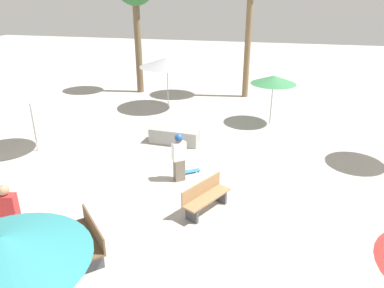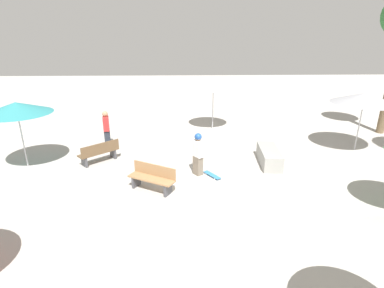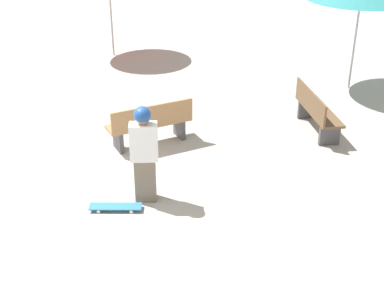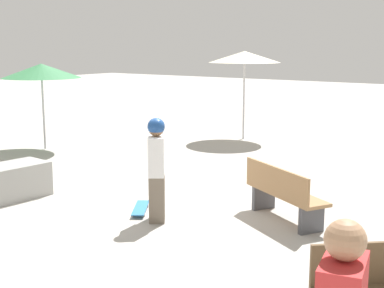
{
  "view_description": "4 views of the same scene",
  "coord_description": "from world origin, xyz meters",
  "px_view_note": "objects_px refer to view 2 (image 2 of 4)",
  "views": [
    {
      "loc": [
        -11.07,
        -1.59,
        5.82
      ],
      "look_at": [
        -0.24,
        0.67,
        1.03
      ],
      "focal_mm": 35.0,
      "sensor_mm": 36.0,
      "label": 1
    },
    {
      "loc": [
        -1.39,
        -8.96,
        4.79
      ],
      "look_at": [
        -1.04,
        0.81,
        1.24
      ],
      "focal_mm": 28.0,
      "sensor_mm": 36.0,
      "label": 2
    },
    {
      "loc": [
        4.69,
        5.56,
        4.6
      ],
      "look_at": [
        -1.41,
        1.45,
        0.86
      ],
      "focal_mm": 50.0,
      "sensor_mm": 36.0,
      "label": 3
    },
    {
      "loc": [
        -5.77,
        6.99,
        2.64
      ],
      "look_at": [
        -1.19,
        0.56,
        1.17
      ],
      "focal_mm": 50.0,
      "sensor_mm": 36.0,
      "label": 4
    }
  ],
  "objects_px": {
    "shade_umbrella_teal": "(16,108)",
    "bystander_watching": "(107,129)",
    "shade_umbrella_grey": "(365,98)",
    "skateboard": "(212,175)",
    "shade_umbrella_white": "(213,86)",
    "skater_main": "(198,153)",
    "bench_near": "(99,153)",
    "concrete_ledge": "(269,157)",
    "bench_far": "(152,178)"
  },
  "relations": [
    {
      "from": "bench_near",
      "to": "bench_far",
      "type": "xyz_separation_m",
      "value": [
        2.3,
        -2.33,
        0.0
      ]
    },
    {
      "from": "bench_near",
      "to": "bystander_watching",
      "type": "xyz_separation_m",
      "value": [
        -0.11,
        1.88,
        0.4
      ]
    },
    {
      "from": "shade_umbrella_teal",
      "to": "bench_near",
      "type": "bearing_deg",
      "value": 5.31
    },
    {
      "from": "skateboard",
      "to": "shade_umbrella_teal",
      "type": "distance_m",
      "value": 7.53
    },
    {
      "from": "skater_main",
      "to": "bench_far",
      "type": "height_order",
      "value": "skater_main"
    },
    {
      "from": "shade_umbrella_grey",
      "to": "shade_umbrella_white",
      "type": "xyz_separation_m",
      "value": [
        -6.03,
        3.44,
        0.02
      ]
    },
    {
      "from": "skateboard",
      "to": "concrete_ledge",
      "type": "bearing_deg",
      "value": 80.73
    },
    {
      "from": "concrete_ledge",
      "to": "shade_umbrella_teal",
      "type": "bearing_deg",
      "value": 179.44
    },
    {
      "from": "skater_main",
      "to": "skateboard",
      "type": "bearing_deg",
      "value": 32.57
    },
    {
      "from": "shade_umbrella_grey",
      "to": "shade_umbrella_white",
      "type": "distance_m",
      "value": 6.94
    },
    {
      "from": "skater_main",
      "to": "bench_far",
      "type": "distance_m",
      "value": 1.95
    },
    {
      "from": "bench_near",
      "to": "shade_umbrella_white",
      "type": "bearing_deg",
      "value": 0.16
    },
    {
      "from": "shade_umbrella_grey",
      "to": "bystander_watching",
      "type": "relative_size",
      "value": 1.63
    },
    {
      "from": "shade_umbrella_teal",
      "to": "bystander_watching",
      "type": "height_order",
      "value": "shade_umbrella_teal"
    },
    {
      "from": "concrete_ledge",
      "to": "bench_far",
      "type": "distance_m",
      "value": 4.84
    },
    {
      "from": "skateboard",
      "to": "concrete_ledge",
      "type": "xyz_separation_m",
      "value": [
        2.35,
        1.07,
        0.24
      ]
    },
    {
      "from": "skater_main",
      "to": "skateboard",
      "type": "distance_m",
      "value": 0.96
    },
    {
      "from": "bench_near",
      "to": "shade_umbrella_teal",
      "type": "relative_size",
      "value": 0.59
    },
    {
      "from": "shade_umbrella_grey",
      "to": "shade_umbrella_teal",
      "type": "bearing_deg",
      "value": -174.47
    },
    {
      "from": "shade_umbrella_teal",
      "to": "bystander_watching",
      "type": "relative_size",
      "value": 1.53
    },
    {
      "from": "bench_far",
      "to": "shade_umbrella_teal",
      "type": "bearing_deg",
      "value": 7.01
    },
    {
      "from": "shade_umbrella_grey",
      "to": "bystander_watching",
      "type": "bearing_deg",
      "value": 175.83
    },
    {
      "from": "skateboard",
      "to": "shade_umbrella_white",
      "type": "height_order",
      "value": "shade_umbrella_white"
    },
    {
      "from": "shade_umbrella_teal",
      "to": "shade_umbrella_grey",
      "type": "bearing_deg",
      "value": 5.53
    },
    {
      "from": "shade_umbrella_grey",
      "to": "bystander_watching",
      "type": "height_order",
      "value": "shade_umbrella_grey"
    },
    {
      "from": "bench_near",
      "to": "skateboard",
      "type": "bearing_deg",
      "value": -60.26
    },
    {
      "from": "bench_near",
      "to": "shade_umbrella_grey",
      "type": "relative_size",
      "value": 0.55
    },
    {
      "from": "skateboard",
      "to": "shade_umbrella_teal",
      "type": "height_order",
      "value": "shade_umbrella_teal"
    },
    {
      "from": "shade_umbrella_grey",
      "to": "bench_near",
      "type": "bearing_deg",
      "value": -174.41
    },
    {
      "from": "bench_near",
      "to": "bench_far",
      "type": "distance_m",
      "value": 3.28
    },
    {
      "from": "skater_main",
      "to": "bench_far",
      "type": "relative_size",
      "value": 0.98
    },
    {
      "from": "bench_far",
      "to": "concrete_ledge",
      "type": "bearing_deg",
      "value": -126.32
    },
    {
      "from": "skateboard",
      "to": "shade_umbrella_teal",
      "type": "bearing_deg",
      "value": -133.09
    },
    {
      "from": "bench_near",
      "to": "shade_umbrella_teal",
      "type": "height_order",
      "value": "shade_umbrella_teal"
    },
    {
      "from": "skateboard",
      "to": "bystander_watching",
      "type": "distance_m",
      "value": 5.61
    },
    {
      "from": "bystander_watching",
      "to": "skater_main",
      "type": "bearing_deg",
      "value": -139.94
    },
    {
      "from": "skateboard",
      "to": "bench_near",
      "type": "distance_m",
      "value": 4.59
    },
    {
      "from": "skater_main",
      "to": "shade_umbrella_white",
      "type": "height_order",
      "value": "shade_umbrella_white"
    },
    {
      "from": "skater_main",
      "to": "bench_near",
      "type": "xyz_separation_m",
      "value": [
        -3.85,
        1.22,
        -0.43
      ]
    },
    {
      "from": "bench_far",
      "to": "skateboard",
      "type": "bearing_deg",
      "value": -126.59
    },
    {
      "from": "skater_main",
      "to": "concrete_ledge",
      "type": "relative_size",
      "value": 0.8
    },
    {
      "from": "shade_umbrella_white",
      "to": "skater_main",
      "type": "bearing_deg",
      "value": -100.89
    },
    {
      "from": "concrete_ledge",
      "to": "bench_far",
      "type": "height_order",
      "value": "bench_far"
    },
    {
      "from": "bench_far",
      "to": "bench_near",
      "type": "bearing_deg",
      "value": -15.97
    },
    {
      "from": "shade_umbrella_teal",
      "to": "shade_umbrella_white",
      "type": "height_order",
      "value": "shade_umbrella_teal"
    },
    {
      "from": "skater_main",
      "to": "shade_umbrella_grey",
      "type": "relative_size",
      "value": 0.59
    },
    {
      "from": "concrete_ledge",
      "to": "bystander_watching",
      "type": "bearing_deg",
      "value": 161.89
    },
    {
      "from": "skater_main",
      "to": "shade_umbrella_teal",
      "type": "bearing_deg",
      "value": -134.71
    },
    {
      "from": "bench_near",
      "to": "concrete_ledge",
      "type": "bearing_deg",
      "value": -45.16
    },
    {
      "from": "bench_far",
      "to": "shade_umbrella_grey",
      "type": "relative_size",
      "value": 0.6
    }
  ]
}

